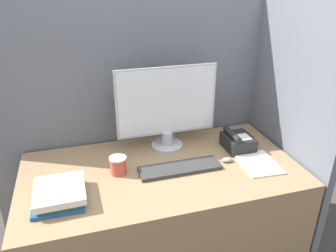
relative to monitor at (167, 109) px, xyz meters
name	(u,v)px	position (x,y,z in m)	size (l,w,h in m)	color
cubicle_panel_rear	(144,123)	(-0.10, 0.20, -0.17)	(1.92, 0.04, 1.62)	slate
cubicle_panel_right	(285,134)	(0.70, -0.20, -0.17)	(0.04, 0.85, 1.62)	slate
desk	(162,219)	(-0.10, -0.23, -0.62)	(1.52, 0.79, 0.73)	#937551
monitor	(167,109)	(0.00, 0.00, 0.00)	(0.60, 0.19, 0.51)	#B7B7BC
keyboard	(180,168)	(-0.01, -0.27, -0.24)	(0.45, 0.13, 0.02)	#333333
mouse	(227,160)	(0.28, -0.27, -0.24)	(0.07, 0.04, 0.03)	gray
coffee_cup	(118,165)	(-0.33, -0.21, -0.21)	(0.09, 0.09, 0.10)	#BF4C3F
book_stack	(60,194)	(-0.64, -0.37, -0.22)	(0.25, 0.26, 0.07)	#264C8C
desk_telephone	(238,141)	(0.41, -0.14, -0.21)	(0.16, 0.19, 0.12)	black
paper_pile	(258,163)	(0.44, -0.35, -0.25)	(0.21, 0.27, 0.01)	white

